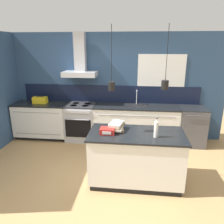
{
  "coord_description": "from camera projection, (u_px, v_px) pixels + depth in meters",
  "views": [
    {
      "loc": [
        0.66,
        -3.35,
        2.31
      ],
      "look_at": [
        0.21,
        0.7,
        1.05
      ],
      "focal_mm": 35.0,
      "sensor_mm": 36.0,
      "label": 1
    }
  ],
  "objects": [
    {
      "name": "ground_plane",
      "position": [
        96.0,
        178.0,
        3.93
      ],
      "size": [
        16.0,
        16.0,
        0.0
      ],
      "primitive_type": "plane",
      "color": "tan",
      "rests_on": "ground"
    },
    {
      "name": "wall_back",
      "position": [
        108.0,
        85.0,
        5.44
      ],
      "size": [
        5.6,
        2.1,
        2.6
      ],
      "color": "navy",
      "rests_on": "ground_plane"
    },
    {
      "name": "counter_run_left",
      "position": [
        42.0,
        120.0,
        5.59
      ],
      "size": [
        1.34,
        0.64,
        0.91
      ],
      "color": "black",
      "rests_on": "ground_plane"
    },
    {
      "name": "counter_run_sink",
      "position": [
        136.0,
        124.0,
        5.33
      ],
      "size": [
        2.02,
        0.64,
        1.27
      ],
      "color": "black",
      "rests_on": "ground_plane"
    },
    {
      "name": "oven_range",
      "position": [
        81.0,
        122.0,
        5.47
      ],
      "size": [
        0.72,
        0.66,
        0.91
      ],
      "color": "#B5B5BA",
      "rests_on": "ground_plane"
    },
    {
      "name": "dishwasher",
      "position": [
        191.0,
        126.0,
        5.19
      ],
      "size": [
        0.61,
        0.65,
        0.91
      ],
      "color": "#4C4C51",
      "rests_on": "ground_plane"
    },
    {
      "name": "kitchen_island",
      "position": [
        136.0,
        158.0,
        3.74
      ],
      "size": [
        1.59,
        0.81,
        0.91
      ],
      "color": "black",
      "rests_on": "ground_plane"
    },
    {
      "name": "bottle_on_island",
      "position": [
        156.0,
        129.0,
        3.41
      ],
      "size": [
        0.07,
        0.07,
        0.32
      ],
      "color": "silver",
      "rests_on": "kitchen_island"
    },
    {
      "name": "book_stack",
      "position": [
        117.0,
        126.0,
        3.71
      ],
      "size": [
        0.27,
        0.37,
        0.14
      ],
      "color": "olive",
      "rests_on": "kitchen_island"
    },
    {
      "name": "red_supply_box",
      "position": [
        107.0,
        131.0,
        3.58
      ],
      "size": [
        0.24,
        0.19,
        0.09
      ],
      "color": "red",
      "rests_on": "kitchen_island"
    },
    {
      "name": "yellow_toolbox",
      "position": [
        40.0,
        100.0,
        5.43
      ],
      "size": [
        0.34,
        0.18,
        0.19
      ],
      "color": "gold",
      "rests_on": "counter_run_left"
    }
  ]
}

